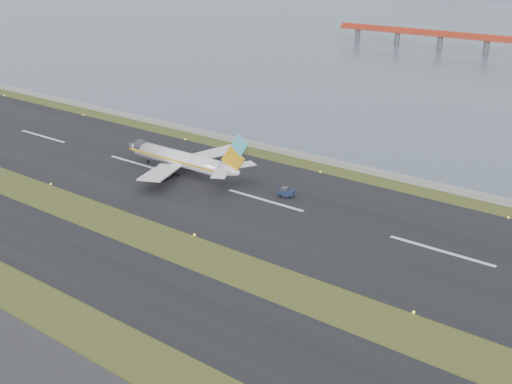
% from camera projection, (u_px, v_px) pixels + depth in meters
% --- Properties ---
extents(ground, '(1000.00, 1000.00, 0.00)m').
position_uv_depth(ground, '(167.00, 250.00, 117.07)').
color(ground, '#354619').
rests_on(ground, ground).
extents(taxiway_strip, '(1000.00, 18.00, 0.10)m').
position_uv_depth(taxiway_strip, '(116.00, 275.00, 108.20)').
color(taxiway_strip, black).
rests_on(taxiway_strip, ground).
extents(runway_strip, '(1000.00, 45.00, 0.10)m').
position_uv_depth(runway_strip, '(265.00, 200.00, 139.19)').
color(runway_strip, black).
rests_on(runway_strip, ground).
extents(seawall, '(1000.00, 2.50, 1.00)m').
position_uv_depth(seawall, '(336.00, 163.00, 161.16)').
color(seawall, gray).
rests_on(seawall, ground).
extents(airliner, '(38.52, 32.89, 12.80)m').
position_uv_depth(airliner, '(183.00, 160.00, 154.25)').
color(airliner, white).
rests_on(airliner, ground).
extents(pushback_tug, '(3.78, 2.90, 2.14)m').
position_uv_depth(pushback_tug, '(286.00, 192.00, 140.96)').
color(pushback_tug, '#16223C').
rests_on(pushback_tug, ground).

